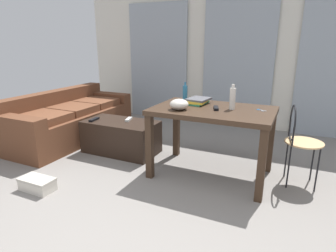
# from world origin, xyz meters

# --- Properties ---
(ground_plane) EXTENTS (8.62, 8.62, 0.00)m
(ground_plane) POSITION_xyz_m (0.00, 1.40, 0.00)
(ground_plane) COLOR gray
(wall_back) EXTENTS (5.80, 0.10, 2.52)m
(wall_back) POSITION_xyz_m (0.00, 3.59, 1.26)
(wall_back) COLOR silver
(wall_back) RESTS_ON ground
(curtains) EXTENTS (4.13, 0.03, 2.09)m
(curtains) POSITION_xyz_m (0.00, 3.51, 1.04)
(curtains) COLOR #99A3AD
(curtains) RESTS_ON ground
(couch) EXTENTS (0.85, 2.00, 0.70)m
(couch) POSITION_xyz_m (-2.10, 1.78, 0.29)
(couch) COLOR brown
(couch) RESTS_ON ground
(coffee_table) EXTENTS (0.96, 0.51, 0.42)m
(coffee_table) POSITION_xyz_m (-1.08, 1.63, 0.21)
(coffee_table) COLOR black
(coffee_table) RESTS_ON ground
(craft_table) EXTENTS (1.24, 0.81, 0.75)m
(craft_table) POSITION_xyz_m (0.20, 1.50, 0.65)
(craft_table) COLOR #382619
(craft_table) RESTS_ON ground
(wire_chair) EXTENTS (0.37, 0.39, 0.83)m
(wire_chair) POSITION_xyz_m (1.04, 1.66, 0.52)
(wire_chair) COLOR tan
(wire_chair) RESTS_ON ground
(bottle_near) EXTENTS (0.06, 0.06, 0.21)m
(bottle_near) POSITION_xyz_m (-0.25, 1.81, 0.84)
(bottle_near) COLOR teal
(bottle_near) RESTS_ON craft_table
(bottle_far) EXTENTS (0.06, 0.06, 0.26)m
(bottle_far) POSITION_xyz_m (0.38, 1.54, 0.87)
(bottle_far) COLOR beige
(bottle_far) RESTS_ON craft_table
(bowl) EXTENTS (0.19, 0.19, 0.11)m
(bowl) POSITION_xyz_m (-0.11, 1.30, 0.81)
(bowl) COLOR beige
(bowl) RESTS_ON craft_table
(book_stack) EXTENTS (0.25, 0.31, 0.06)m
(book_stack) POSITION_xyz_m (-0.03, 1.65, 0.78)
(book_stack) COLOR #2D7F56
(book_stack) RESTS_ON craft_table
(tv_remote_on_table) EXTENTS (0.09, 0.16, 0.03)m
(tv_remote_on_table) POSITION_xyz_m (0.23, 1.47, 0.76)
(tv_remote_on_table) COLOR black
(tv_remote_on_table) RESTS_ON craft_table
(scissors) EXTENTS (0.10, 0.09, 0.00)m
(scissors) POSITION_xyz_m (0.65, 1.62, 0.75)
(scissors) COLOR #9EA0A5
(scissors) RESTS_ON craft_table
(tv_remote_primary) EXTENTS (0.10, 0.19, 0.03)m
(tv_remote_primary) POSITION_xyz_m (-1.01, 1.72, 0.44)
(tv_remote_primary) COLOR #B7B7B2
(tv_remote_primary) RESTS_ON coffee_table
(tv_remote_secondary) EXTENTS (0.07, 0.18, 0.03)m
(tv_remote_secondary) POSITION_xyz_m (-1.41, 1.52, 0.44)
(tv_remote_secondary) COLOR black
(tv_remote_secondary) RESTS_ON coffee_table
(shoebox) EXTENTS (0.35, 0.19, 0.13)m
(shoebox) POSITION_xyz_m (-1.25, 0.42, 0.06)
(shoebox) COLOR beige
(shoebox) RESTS_ON ground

